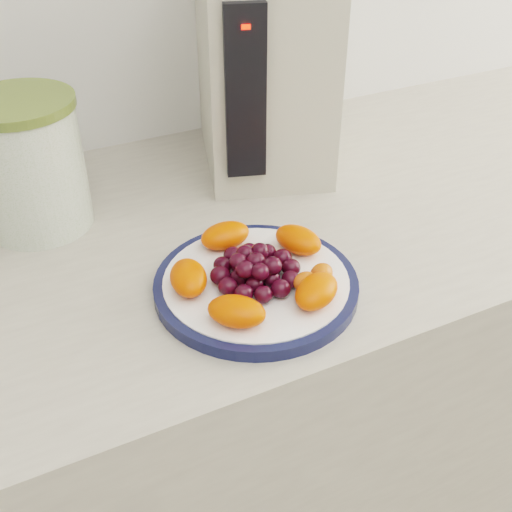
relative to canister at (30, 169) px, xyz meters
name	(u,v)px	position (x,y,z in m)	size (l,w,h in m)	color
counter	(212,442)	(0.19, -0.11, -0.53)	(3.50, 0.60, 0.90)	#B4AC99
cabinet_face	(213,453)	(0.19, -0.11, -0.56)	(3.48, 0.58, 0.84)	#8F6346
plate_rim	(256,285)	(0.20, -0.26, -0.08)	(0.24, 0.24, 0.01)	#12183C
plate_face	(256,285)	(0.20, -0.26, -0.07)	(0.22, 0.22, 0.02)	white
canister	(30,169)	(0.00, 0.00, 0.00)	(0.14, 0.14, 0.17)	#395F12
canister_lid	(15,104)	(0.00, 0.00, 0.09)	(0.14, 0.14, 0.01)	#5C692D
appliance_body	(263,63)	(0.36, 0.04, 0.07)	(0.18, 0.25, 0.31)	#BDB8A2
appliance_panel	(245,94)	(0.28, -0.07, 0.08)	(0.05, 0.02, 0.23)	black
appliance_led	(246,27)	(0.27, -0.08, 0.17)	(0.01, 0.01, 0.01)	#FF0C05
fruit_plate	(257,270)	(0.20, -0.26, -0.05)	(0.21, 0.20, 0.04)	#FD3500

